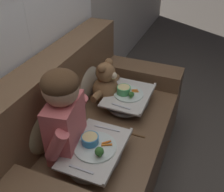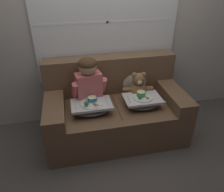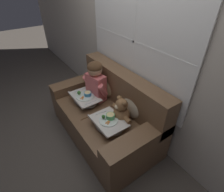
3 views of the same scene
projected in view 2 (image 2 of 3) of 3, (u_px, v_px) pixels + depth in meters
ground_plane at (115, 133)px, 2.82m from camera, size 14.00×14.00×0.00m
wall_back_with_window at (107, 21)px, 2.59m from camera, size 8.00×0.08×2.60m
couch at (114, 109)px, 2.70m from camera, size 1.62×0.88×0.92m
throw_pillow_behind_child at (87, 83)px, 2.65m from camera, size 0.39×0.19×0.40m
throw_pillow_behind_teddy at (134, 78)px, 2.76m from camera, size 0.36×0.17×0.37m
child_figure at (88, 79)px, 2.44m from camera, size 0.42×0.22×0.57m
teddy_bear at (138, 87)px, 2.63m from camera, size 0.37×0.26×0.35m
lap_tray_child at (92, 107)px, 2.41m from camera, size 0.45×0.31×0.18m
lap_tray_teddy at (142, 101)px, 2.52m from camera, size 0.42×0.32×0.17m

